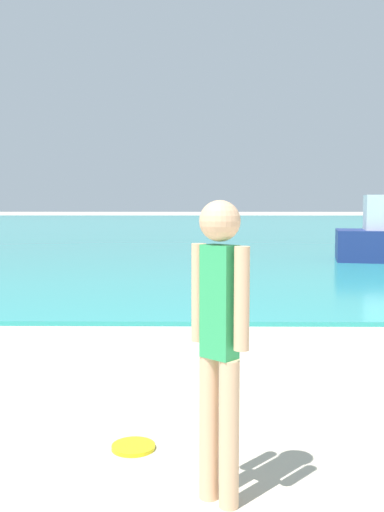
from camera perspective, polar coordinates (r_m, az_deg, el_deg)
water at (r=37.11m, az=0.45°, el=2.92°), size 160.00×60.00×0.06m
person_standing at (r=2.92m, az=2.68°, el=-7.58°), size 0.28×0.26×1.53m
frisbee at (r=3.82m, az=-5.72°, el=-17.98°), size 0.27×0.27×0.03m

